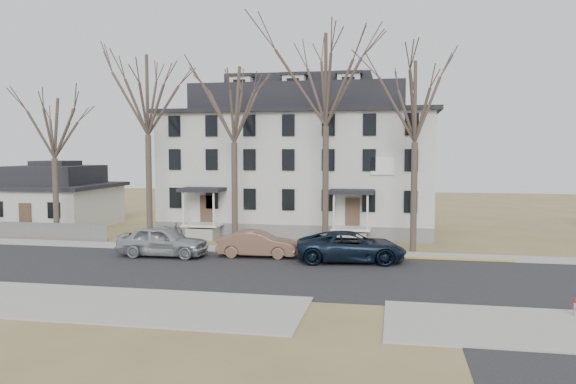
% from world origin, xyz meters
% --- Properties ---
extents(ground, '(120.00, 120.00, 0.00)m').
position_xyz_m(ground, '(0.00, 0.00, 0.00)').
color(ground, olive).
rests_on(ground, ground).
extents(main_road, '(120.00, 10.00, 0.04)m').
position_xyz_m(main_road, '(0.00, 2.00, 0.00)').
color(main_road, '#27272A').
rests_on(main_road, ground).
extents(far_sidewalk, '(120.00, 2.00, 0.08)m').
position_xyz_m(far_sidewalk, '(0.00, 8.00, 0.00)').
color(far_sidewalk, '#A09F97').
rests_on(far_sidewalk, ground).
extents(near_sidewalk_left, '(20.00, 5.00, 0.08)m').
position_xyz_m(near_sidewalk_left, '(-8.00, -5.00, 0.00)').
color(near_sidewalk_left, '#A09F97').
rests_on(near_sidewalk_left, ground).
extents(yellow_curb, '(14.00, 0.25, 0.06)m').
position_xyz_m(yellow_curb, '(5.00, 7.10, 0.00)').
color(yellow_curb, gold).
rests_on(yellow_curb, ground).
extents(boarding_house, '(20.80, 12.36, 12.05)m').
position_xyz_m(boarding_house, '(-2.00, 17.95, 5.38)').
color(boarding_house, slate).
rests_on(boarding_house, ground).
extents(small_house, '(8.70, 8.70, 5.00)m').
position_xyz_m(small_house, '(-22.00, 16.00, 2.25)').
color(small_house, beige).
rests_on(small_house, ground).
extents(fence, '(14.00, 0.06, 1.20)m').
position_xyz_m(fence, '(-21.00, 9.50, 0.00)').
color(fence, gray).
rests_on(fence, ground).
extents(tree_far_left, '(8.40, 8.40, 13.72)m').
position_xyz_m(tree_far_left, '(-11.00, 9.80, 10.34)').
color(tree_far_left, '#473B31').
rests_on(tree_far_left, ground).
extents(tree_mid_left, '(7.80, 7.80, 12.74)m').
position_xyz_m(tree_mid_left, '(-5.00, 9.80, 9.60)').
color(tree_mid_left, '#473B31').
rests_on(tree_mid_left, ground).
extents(tree_center, '(9.00, 9.00, 14.70)m').
position_xyz_m(tree_center, '(1.00, 9.80, 11.08)').
color(tree_center, '#473B31').
rests_on(tree_center, ground).
extents(tree_mid_right, '(7.80, 7.80, 12.74)m').
position_xyz_m(tree_mid_right, '(6.50, 9.80, 9.60)').
color(tree_mid_right, '#473B31').
rests_on(tree_mid_right, ground).
extents(tree_bungalow, '(6.60, 6.60, 10.78)m').
position_xyz_m(tree_bungalow, '(-18.00, 9.80, 8.12)').
color(tree_bungalow, '#473B31').
rests_on(tree_bungalow, ground).
extents(car_silver, '(5.34, 2.20, 1.81)m').
position_xyz_m(car_silver, '(-8.03, 5.08, 0.91)').
color(car_silver, '#A1A6AA').
rests_on(car_silver, ground).
extents(car_tan, '(4.72, 1.85, 1.53)m').
position_xyz_m(car_tan, '(-2.53, 5.99, 0.77)').
color(car_tan, brown).
rests_on(car_tan, ground).
extents(car_navy, '(6.42, 3.58, 1.70)m').
position_xyz_m(car_navy, '(2.97, 5.59, 0.85)').
color(car_navy, black).
rests_on(car_navy, ground).
extents(bicycle_left, '(1.89, 0.82, 0.96)m').
position_xyz_m(bicycle_left, '(-10.75, 12.62, 0.48)').
color(bicycle_left, black).
rests_on(bicycle_left, ground).
extents(fire_hydrant, '(0.30, 0.29, 0.74)m').
position_xyz_m(fire_hydrant, '(12.07, -3.32, 0.37)').
color(fire_hydrant, '#B7B7BA').
rests_on(fire_hydrant, ground).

